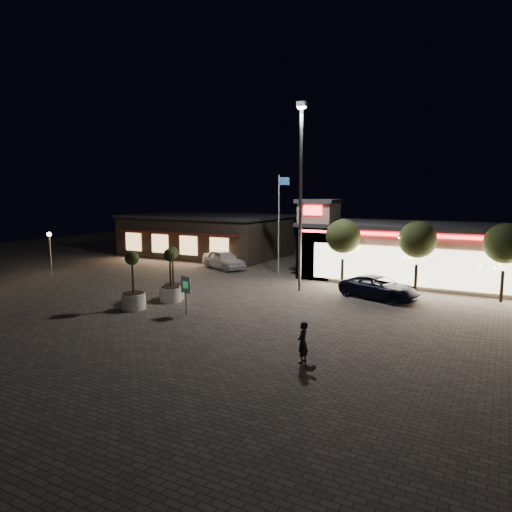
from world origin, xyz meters
The scene contains 17 objects.
ground centered at (0.00, 0.00, 0.00)m, with size 90.00×90.00×0.00m, color #635950.
retail_building centered at (9.51, 15.82, 2.21)m, with size 20.40×8.40×6.10m.
restaurant_building centered at (-14.00, 19.97, 2.16)m, with size 16.40×11.00×4.30m.
floodlight_pole centered at (2.00, 8.00, 7.02)m, with size 0.60×0.40×12.38m.
flagpole centered at (-1.90, 13.00, 4.74)m, with size 0.95×0.10×8.00m.
lamp_post_west centered at (-18.00, 4.00, 2.46)m, with size 0.36×0.36×3.48m.
string_tree_a centered at (4.00, 11.00, 3.56)m, with size 2.42×2.42×4.79m.
string_tree_b centered at (9.00, 11.00, 3.56)m, with size 2.42×2.42×4.79m.
string_tree_c centered at (14.00, 11.00, 3.56)m, with size 2.42×2.42×4.79m.
pickup_truck centered at (7.25, 8.41, 0.70)m, with size 2.31×5.02×1.39m, color black.
white_sedan centered at (-7.42, 13.25, 0.82)m, with size 1.94×4.82×1.64m, color silver.
pedestrian centered at (7.31, -4.06, 0.82)m, with size 0.60×0.39×1.63m, color black.
dog centered at (8.03, -4.99, 0.26)m, with size 0.49×0.21×0.26m.
planter_left centered at (-4.01, 2.10, 1.01)m, with size 1.34×1.34×3.29m.
planter_mid centered at (-4.40, -0.98, 1.03)m, with size 1.36×1.36×3.33m.
planter_right centered at (-3.75, 1.54, 1.00)m, with size 1.32×1.32×3.25m.
valet_sign centered at (-1.02, -0.51, 1.48)m, with size 0.70×0.18×2.11m.
Camera 1 is at (13.90, -19.91, 6.57)m, focal length 32.00 mm.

